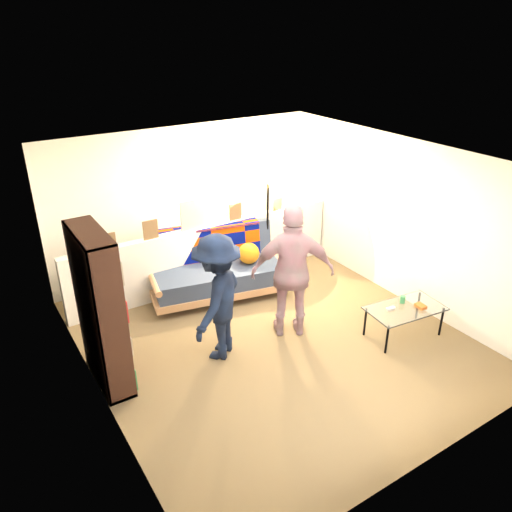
# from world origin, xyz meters

# --- Properties ---
(ground) EXTENTS (5.00, 5.00, 0.00)m
(ground) POSITION_xyz_m (0.00, 0.00, 0.00)
(ground) COLOR brown
(ground) RESTS_ON ground
(room_shell) EXTENTS (4.60, 5.05, 2.45)m
(room_shell) POSITION_xyz_m (0.00, 0.47, 1.67)
(room_shell) COLOR silver
(room_shell) RESTS_ON ground
(half_wall_ledge) EXTENTS (4.45, 0.15, 1.00)m
(half_wall_ledge) POSITION_xyz_m (0.00, 1.80, 0.50)
(half_wall_ledge) COLOR silver
(half_wall_ledge) RESTS_ON ground
(ledge_decor) EXTENTS (2.97, 0.02, 0.45)m
(ledge_decor) POSITION_xyz_m (-0.23, 1.78, 1.18)
(ledge_decor) COLOR brown
(ledge_decor) RESTS_ON half_wall_ledge
(futon_sofa) EXTENTS (2.20, 1.35, 0.88)m
(futon_sofa) POSITION_xyz_m (-0.01, 1.48, 0.41)
(futon_sofa) COLOR tan
(futon_sofa) RESTS_ON ground
(bookshelf) EXTENTS (0.31, 0.94, 1.89)m
(bookshelf) POSITION_xyz_m (-2.08, 0.34, 0.88)
(bookshelf) COLOR black
(bookshelf) RESTS_ON ground
(coffee_table) EXTENTS (1.07, 0.67, 0.53)m
(coffee_table) POSITION_xyz_m (1.51, -0.88, 0.40)
(coffee_table) COLOR black
(coffee_table) RESTS_ON ground
(floor_lamp) EXTENTS (0.38, 0.29, 1.66)m
(floor_lamp) POSITION_xyz_m (0.94, 1.55, 1.18)
(floor_lamp) COLOR black
(floor_lamp) RESTS_ON ground
(person_left) EXTENTS (1.19, 1.13, 1.62)m
(person_left) POSITION_xyz_m (-0.75, 0.08, 0.81)
(person_left) COLOR black
(person_left) RESTS_ON ground
(person_right) EXTENTS (1.15, 0.92, 1.83)m
(person_right) POSITION_xyz_m (0.29, -0.02, 0.91)
(person_right) COLOR pink
(person_right) RESTS_ON ground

